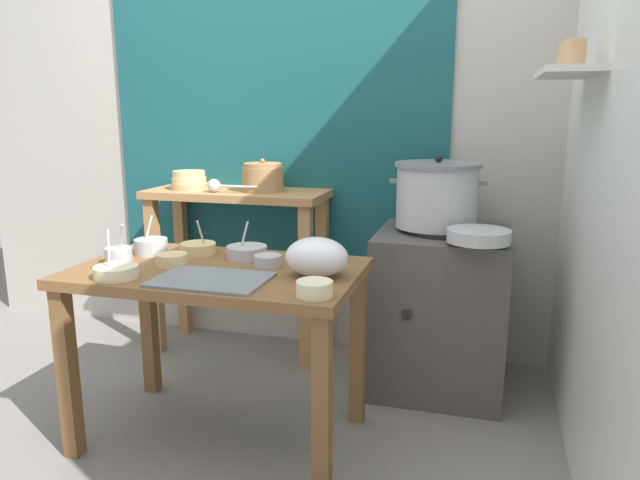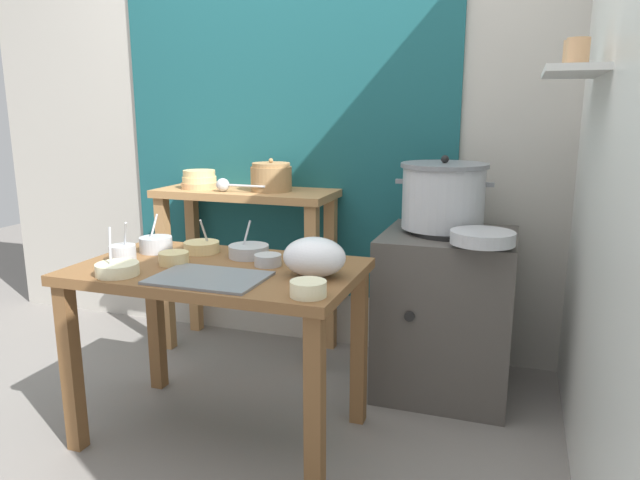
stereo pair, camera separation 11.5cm
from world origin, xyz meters
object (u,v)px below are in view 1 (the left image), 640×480
(plastic_bag, at_px, (317,257))
(prep_bowl_1, at_px, (172,259))
(prep_bowl_3, at_px, (316,254))
(prep_bowl_4, at_px, (119,255))
(prep_bowl_6, at_px, (116,271))
(steamer_pot, at_px, (437,195))
(clay_pot, at_px, (263,177))
(prep_bowl_2, at_px, (247,251))
(prep_bowl_8, at_px, (268,260))
(serving_tray, at_px, (211,280))
(prep_bowl_7, at_px, (315,288))
(prep_table, at_px, (218,295))
(wide_pan, at_px, (479,236))
(prep_bowl_0, at_px, (198,248))
(stove_block, at_px, (440,309))
(ladle, at_px, (216,186))
(back_shelf_table, at_px, (238,231))
(prep_bowl_5, at_px, (151,246))
(bowl_stack_enamel, at_px, (189,181))

(plastic_bag, xyz_separation_m, prep_bowl_1, (-0.58, -0.02, -0.05))
(prep_bowl_3, distance_m, prep_bowl_4, 0.78)
(prep_bowl_6, bearing_deg, steamer_pot, 42.81)
(clay_pot, xyz_separation_m, prep_bowl_2, (0.19, -0.68, -0.22))
(prep_bowl_8, bearing_deg, serving_tray, -116.63)
(prep_bowl_2, xyz_separation_m, prep_bowl_7, (0.41, -0.41, 0.00))
(prep_bowl_2, distance_m, prep_bowl_4, 0.50)
(prep_table, xyz_separation_m, prep_bowl_8, (0.18, 0.07, 0.14))
(serving_tray, height_order, prep_bowl_1, prep_bowl_1)
(wide_pan, height_order, prep_bowl_0, prep_bowl_0)
(prep_bowl_1, distance_m, prep_bowl_3, 0.57)
(prep_bowl_1, xyz_separation_m, prep_bowl_8, (0.36, 0.10, -0.00))
(clay_pot, distance_m, prep_bowl_3, 0.84)
(prep_bowl_6, bearing_deg, prep_bowl_3, 34.28)
(stove_block, height_order, prep_bowl_0, prep_bowl_0)
(prep_bowl_1, bearing_deg, plastic_bag, 1.79)
(wide_pan, height_order, prep_bowl_3, wide_pan)
(prep_bowl_1, bearing_deg, clay_pot, 87.63)
(prep_bowl_4, bearing_deg, steamer_pot, 34.53)
(wide_pan, bearing_deg, ladle, 167.92)
(wide_pan, relative_size, prep_bowl_1, 2.23)
(stove_block, distance_m, ladle, 1.29)
(wide_pan, xyz_separation_m, prep_bowl_6, (-1.25, -0.70, -0.06))
(back_shelf_table, height_order, clay_pot, clay_pot)
(back_shelf_table, relative_size, prep_bowl_4, 5.82)
(plastic_bag, xyz_separation_m, prep_bowl_3, (-0.06, 0.21, -0.04))
(steamer_pot, distance_m, plastic_bag, 0.85)
(prep_table, height_order, prep_bowl_4, prep_bowl_4)
(prep_bowl_1, relative_size, prep_bowl_4, 0.71)
(steamer_pot, distance_m, wide_pan, 0.36)
(back_shelf_table, distance_m, plastic_bag, 1.12)
(back_shelf_table, relative_size, prep_bowl_2, 5.77)
(wide_pan, relative_size, prep_bowl_5, 1.64)
(wide_pan, distance_m, prep_bowl_7, 0.87)
(prep_table, bearing_deg, serving_tray, -71.00)
(prep_bowl_5, bearing_deg, prep_bowl_1, -39.51)
(clay_pot, height_order, prep_bowl_8, clay_pot)
(prep_bowl_8, bearing_deg, prep_bowl_1, -164.22)
(prep_bowl_2, distance_m, prep_bowl_8, 0.16)
(prep_bowl_0, bearing_deg, prep_bowl_3, 2.19)
(stove_block, bearing_deg, prep_bowl_4, -147.04)
(prep_bowl_1, bearing_deg, prep_bowl_3, 23.59)
(ladle, relative_size, prep_bowl_6, 1.57)
(plastic_bag, distance_m, prep_bowl_3, 0.22)
(ladle, distance_m, plastic_bag, 1.09)
(bowl_stack_enamel, relative_size, plastic_bag, 0.84)
(clay_pot, xyz_separation_m, prep_bowl_7, (0.60, -1.09, -0.22))
(back_shelf_table, height_order, plastic_bag, back_shelf_table)
(ladle, height_order, prep_bowl_3, ladle)
(steamer_pot, bearing_deg, prep_bowl_2, -141.21)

